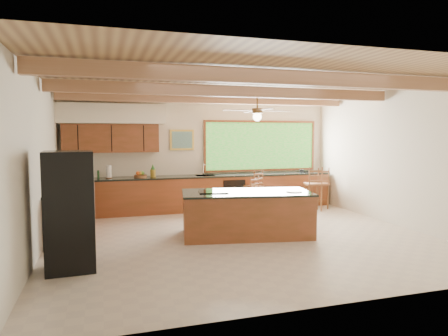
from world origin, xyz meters
name	(u,v)px	position (x,y,z in m)	size (l,w,h in m)	color
ground	(242,237)	(0.00, 0.00, 0.00)	(7.20, 7.20, 0.00)	#C2B2A1
room_shell	(224,124)	(-0.17, 0.65, 2.21)	(7.27, 6.54, 3.02)	beige
counter_run	(177,196)	(-0.82, 2.52, 0.46)	(7.12, 3.10, 1.26)	brown
island	(246,214)	(0.12, 0.09, 0.44)	(2.68, 1.60, 0.90)	brown
refrigerator	(70,211)	(-3.05, -1.02, 0.88)	(0.71, 0.70, 1.76)	black
bar_stool_a	(255,187)	(1.19, 2.39, 0.64)	(0.51, 0.51, 1.07)	brown
bar_stool_b	(251,192)	(0.90, 1.89, 0.58)	(0.45, 0.45, 0.98)	brown
bar_stool_c	(315,185)	(2.70, 1.96, 0.69)	(0.49, 0.49, 1.16)	brown
bar_stool_d	(321,184)	(3.01, 2.16, 0.66)	(0.41, 0.41, 1.12)	brown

